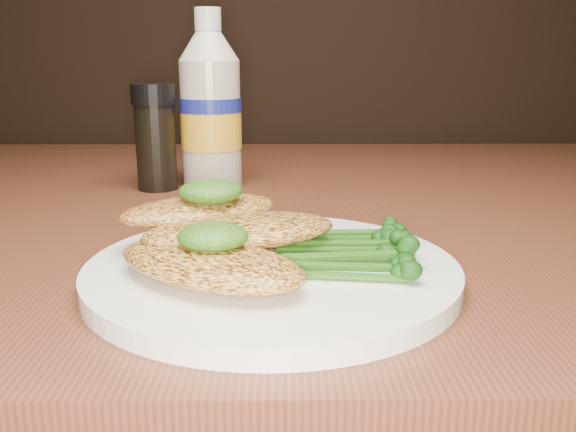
{
  "coord_description": "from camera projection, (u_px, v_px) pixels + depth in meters",
  "views": [
    {
      "loc": [
        0.06,
        0.41,
        0.9
      ],
      "look_at": [
        0.07,
        0.82,
        0.79
      ],
      "focal_mm": 38.27,
      "sensor_mm": 36.0,
      "label": 1
    }
  ],
  "objects": [
    {
      "name": "plate",
      "position": [
        272.0,
        272.0,
        0.41
      ],
      "size": [
        0.25,
        0.25,
        0.01
      ],
      "primitive_type": "cylinder",
      "color": "white",
      "rests_on": "dining_table"
    },
    {
      "name": "chicken_front",
      "position": [
        210.0,
        263.0,
        0.38
      ],
      "size": [
        0.15,
        0.13,
        0.02
      ],
      "primitive_type": "ellipsoid",
      "rotation": [
        0.0,
        0.0,
        -0.6
      ],
      "color": "gold",
      "rests_on": "plate"
    },
    {
      "name": "chicken_mid",
      "position": [
        240.0,
        231.0,
        0.41
      ],
      "size": [
        0.15,
        0.11,
        0.02
      ],
      "primitive_type": "ellipsoid",
      "rotation": [
        0.0,
        0.0,
        0.32
      ],
      "color": "gold",
      "rests_on": "plate"
    },
    {
      "name": "chicken_back",
      "position": [
        200.0,
        210.0,
        0.44
      ],
      "size": [
        0.13,
        0.11,
        0.02
      ],
      "primitive_type": "ellipsoid",
      "rotation": [
        0.0,
        0.0,
        0.49
      ],
      "color": "gold",
      "rests_on": "plate"
    },
    {
      "name": "pesto_front",
      "position": [
        213.0,
        236.0,
        0.38
      ],
      "size": [
        0.05,
        0.04,
        0.02
      ],
      "primitive_type": "ellipsoid",
      "rotation": [
        0.0,
        0.0,
        -0.09
      ],
      "color": "#073208",
      "rests_on": "chicken_front"
    },
    {
      "name": "pesto_back",
      "position": [
        210.0,
        191.0,
        0.44
      ],
      "size": [
        0.05,
        0.05,
        0.02
      ],
      "primitive_type": "ellipsoid",
      "rotation": [
        0.0,
        0.0,
        0.08
      ],
      "color": "#073208",
      "rests_on": "chicken_back"
    },
    {
      "name": "broccolini_bundle",
      "position": [
        340.0,
        247.0,
        0.41
      ],
      "size": [
        0.13,
        0.11,
        0.02
      ],
      "primitive_type": null,
      "rotation": [
        0.0,
        0.0,
        -0.25
      ],
      "color": "#215011",
      "rests_on": "plate"
    },
    {
      "name": "mayo_bottle",
      "position": [
        210.0,
        99.0,
        0.69
      ],
      "size": [
        0.09,
        0.09,
        0.2
      ],
      "primitive_type": null,
      "rotation": [
        0.0,
        0.0,
        0.26
      ],
      "color": "beige",
      "rests_on": "dining_table"
    },
    {
      "name": "pepper_grinder",
      "position": [
        155.0,
        137.0,
        0.68
      ],
      "size": [
        0.06,
        0.06,
        0.12
      ],
      "primitive_type": null,
      "rotation": [
        0.0,
        0.0,
        0.23
      ],
      "color": "black",
      "rests_on": "dining_table"
    }
  ]
}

